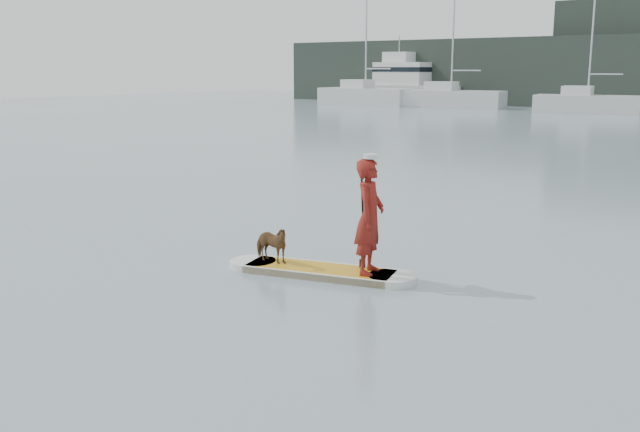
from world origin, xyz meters
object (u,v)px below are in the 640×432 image
Objects in this scene: paddleboard at (320,271)px; dog at (271,244)px; sailboat_a at (365,95)px; sailboat_c at (586,103)px; motor_yacht_b at (407,84)px; sailboat_b at (450,97)px; paddler at (370,217)px.

dog is at bearing 180.00° from paddleboard.
sailboat_a is (-30.96, 45.45, 0.85)m from paddleboard.
motor_yacht_b is (-18.75, 4.90, 1.00)m from sailboat_c.
sailboat_b is 1.23× the size of sailboat_c.
dog is 0.08× the size of motor_yacht_b.
motor_yacht_b reaches higher than paddleboard.
motor_yacht_b is at bearing 155.49° from sailboat_c.
sailboat_a is 8.31m from sailboat_b.
sailboat_c is at bearing 86.28° from paddleboard.
paddler is 51.84m from sailboat_b.
paddler is 1.86m from dog.
sailboat_a is at bearing 178.41° from sailboat_b.
dog is at bearing -58.06° from sailboat_a.
sailboat_a reaches higher than paddleboard.
paddler is (0.82, 0.25, 1.00)m from paddleboard.
motor_yacht_b is (-28.77, 50.93, 1.36)m from dog.
sailboat_b is at bearing 23.26° from dog.
sailboat_a is at bearing -102.92° from motor_yacht_b.
paddler reaches higher than paddleboard.
paddleboard is at bearing -74.69° from dog.
paddler is 0.14× the size of sailboat_b.
paddleboard is 1.71× the size of paddler.
sailboat_b is at bearing 8.36° from paddler.
sailboat_c is at bearing -11.71° from sailboat_b.
sailboat_b is (-23.52, 46.19, -0.13)m from paddler.
paddler is at bearing -74.69° from dog.
sailboat_c is 1.11× the size of motor_yacht_b.
paddleboard is at bearing -72.37° from sailboat_b.
sailboat_b is at bearing 5.42° from sailboat_a.
sailboat_b is at bearing 166.85° from sailboat_c.
motor_yacht_b is (-29.64, 50.66, 1.74)m from paddleboard.
paddleboard is 55.00m from sailboat_a.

